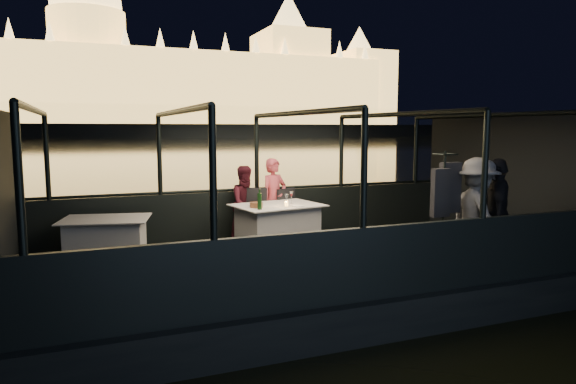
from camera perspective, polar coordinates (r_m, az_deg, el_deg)
name	(u,v)px	position (r m, az deg, el deg)	size (l,w,h in m)	color
river_water	(103,145)	(87.31, -19.84, 4.92)	(500.00, 500.00, 0.00)	black
boat_hull	(297,292)	(8.24, 1.05, -11.07)	(8.60, 4.40, 1.00)	black
boat_deck	(297,263)	(8.11, 1.06, -7.85)	(8.00, 4.00, 0.04)	black
gunwale_port	(257,214)	(9.84, -3.46, -2.41)	(8.00, 0.08, 0.90)	black
gunwale_starboard	(362,264)	(6.26, 8.26, -7.97)	(8.00, 0.08, 0.90)	black
cabin_glass_port	(257,154)	(9.72, -3.51, 4.29)	(8.00, 0.02, 1.40)	#99B2B2
cabin_glass_starboard	(364,169)	(6.06, 8.45, 2.59)	(8.00, 0.02, 1.40)	#99B2B2
cabin_roof_glass	(298,113)	(7.84, 1.10, 8.77)	(8.00, 4.00, 0.02)	#99B2B2
end_wall_fore	(3,202)	(7.34, -29.07, -0.99)	(0.02, 4.00, 2.30)	black
end_wall_aft	(499,179)	(10.13, 22.42, 1.33)	(0.02, 4.00, 2.30)	black
canopy_ribs	(298,189)	(7.89, 1.08, 0.39)	(8.00, 4.00, 2.30)	black
embankment	(90,133)	(217.25, -21.10, 6.14)	(400.00, 140.00, 6.00)	#423D33
parliament_building	(88,47)	(184.16, -21.33, 14.80)	(220.00, 32.00, 60.00)	#F2D18C
dining_table_central	(278,226)	(8.89, -1.17, -3.84)	(1.45, 1.05, 0.77)	silver
dining_table_aft	(106,238)	(8.48, -19.55, -4.79)	(1.30, 0.94, 0.69)	silver
chair_port_left	(258,219)	(9.23, -3.33, -3.04)	(0.46, 0.46, 0.98)	black
chair_port_right	(290,217)	(9.45, 0.22, -2.79)	(0.44, 0.44, 0.94)	black
coat_stand	(443,210)	(7.68, 16.84, -1.98)	(0.49, 0.39, 1.75)	black
person_woman_coral	(274,200)	(9.57, -1.54, -0.85)	(0.55, 0.36, 1.52)	#D14C57
person_man_maroon	(246,201)	(9.40, -4.64, -1.02)	(0.67, 0.52, 1.40)	#42121D
passenger_stripe	(477,213)	(7.95, 20.24, -2.18)	(1.07, 0.60, 1.66)	silver
passenger_dark	(496,211)	(8.23, 22.14, -1.96)	(0.97, 0.41, 1.64)	black
wine_bottle	(260,200)	(8.29, -3.18, -0.93)	(0.07, 0.07, 0.33)	#143413
bread_basket	(256,205)	(8.53, -3.54, -1.46)	(0.22, 0.22, 0.09)	brown
amber_candle	(286,204)	(8.67, -0.18, -1.31)	(0.06, 0.06, 0.08)	gold
plate_near	(298,206)	(8.63, 1.11, -1.56)	(0.22, 0.22, 0.01)	white
plate_far	(256,205)	(8.73, -3.54, -1.48)	(0.26, 0.26, 0.02)	silver
wine_glass_white	(260,203)	(8.35, -3.13, -1.25)	(0.07, 0.07, 0.20)	white
wine_glass_red	(291,198)	(8.93, 0.38, -0.71)	(0.07, 0.07, 0.21)	white
wine_glass_empty	(286,201)	(8.55, -0.17, -1.06)	(0.07, 0.07, 0.21)	silver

